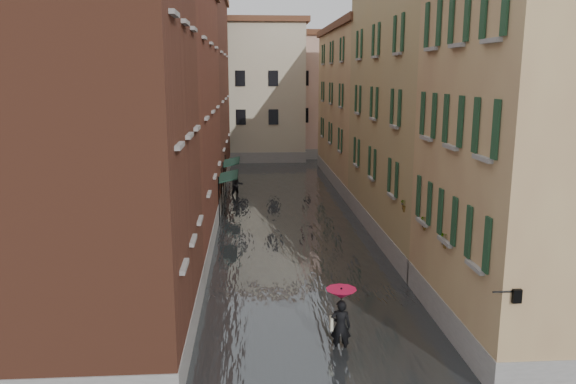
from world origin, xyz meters
name	(u,v)px	position (x,y,z in m)	size (l,w,h in m)	color
ground	(313,313)	(0.00, 0.00, 0.00)	(120.00, 120.00, 0.00)	#4F4F52
floodwater	(288,219)	(0.00, 13.00, 0.10)	(10.00, 60.00, 0.20)	#3E4244
building_left_near	(83,139)	(-7.00, -2.00, 6.50)	(6.00, 8.00, 13.00)	brown
building_left_mid	(150,119)	(-7.00, 9.00, 6.25)	(6.00, 14.00, 12.50)	brown
building_left_far	(184,93)	(-7.00, 24.00, 7.00)	(6.00, 16.00, 14.00)	brown
building_right_near	(546,160)	(7.00, -2.00, 5.75)	(6.00, 8.00, 11.50)	#9E7451
building_right_mid	(434,112)	(7.00, 9.00, 6.50)	(6.00, 14.00, 13.00)	#97855C
building_right_far	(370,109)	(7.00, 24.00, 5.75)	(6.00, 16.00, 11.50)	#9E7451
building_end_cream	(241,93)	(-3.00, 38.00, 6.50)	(12.00, 9.00, 13.00)	beige
building_end_pink	(328,97)	(6.00, 40.00, 6.00)	(10.00, 9.00, 12.00)	#D1A593
awning_near	(228,177)	(-3.48, 13.66, 2.47)	(1.09, 3.13, 2.80)	#163226
awning_far	(231,163)	(-3.48, 19.14, 2.47)	(1.09, 3.21, 2.80)	#163226
wall_lantern	(515,295)	(4.33, -6.00, 3.01)	(0.71, 0.22, 0.35)	black
window_planters	(427,212)	(4.12, 0.48, 3.51)	(0.59, 5.68, 0.84)	brown
pedestrian_main	(341,315)	(0.50, -2.97, 1.24)	(0.94, 0.94, 2.06)	black
pedestrian_far	(237,185)	(-3.12, 19.21, 0.91)	(0.88, 0.69, 1.82)	black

